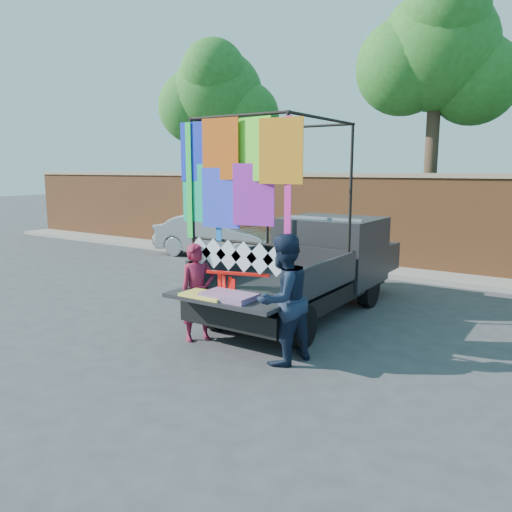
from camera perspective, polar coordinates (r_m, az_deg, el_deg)
The scene contains 10 objects.
ground at distance 8.34m, azimuth -3.50°, elevation -9.07°, with size 90.00×90.00×0.00m, color #38383A.
brick_wall at distance 14.18m, azimuth 13.84°, elevation 4.01°, with size 30.00×0.45×2.61m.
curb at distance 13.71m, azimuth 12.62°, elevation -1.49°, with size 30.00×1.20×0.12m, color gray.
tree_left at distance 18.44m, azimuth -4.52°, elevation 17.36°, with size 4.20×3.30×7.05m.
tree_mid at distance 15.17m, azimuth 19.99°, elevation 20.69°, with size 4.20×3.30×7.73m.
pickup_truck at distance 9.84m, azimuth 7.13°, elevation -0.91°, with size 2.20×5.53×3.48m.
sedan at distance 15.62m, azimuth -4.36°, elevation 2.39°, with size 1.43×4.10×1.35m, color #ADAFB4.
woman at distance 7.98m, azimuth -6.68°, elevation -4.15°, with size 0.57×0.37×1.56m, color maroon.
man at distance 6.98m, azimuth 3.11°, elevation -4.97°, with size 0.89×0.70×1.84m, color #152035.
streamer_bundle at distance 7.47m, azimuth -2.85°, elevation -3.43°, with size 0.97×0.32×0.68m.
Camera 1 is at (4.79, -6.27, 2.71)m, focal length 35.00 mm.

